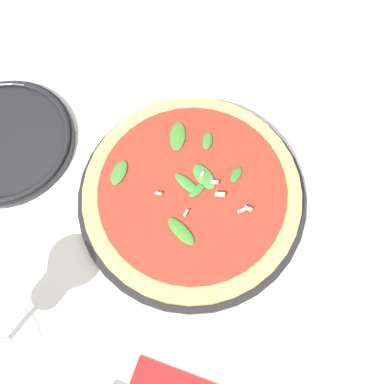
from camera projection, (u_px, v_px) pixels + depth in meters
ground_plane at (176, 204)px, 0.64m from camera, size 6.00×6.00×0.00m
pizza_arugula_main at (192, 195)px, 0.63m from camera, size 0.32×0.32×0.05m
side_plate_white at (4, 141)px, 0.67m from camera, size 0.21×0.21×0.02m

